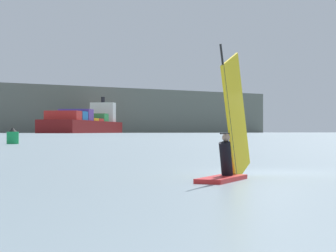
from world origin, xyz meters
The scene contains 4 objects.
ground_plane centered at (0.00, 0.00, 0.00)m, with size 4000.00×4000.00×0.00m, color gray.
windsurfer centered at (-2.45, -2.15, 0.96)m, with size 2.89×2.88×3.84m.
cargo_ship centered at (129.14, 567.57, 8.82)m, with size 114.34×165.02×37.69m.
channel_buoy centered at (-1.67, 51.66, 0.80)m, with size 1.29×1.29×1.82m.
Camera 1 is at (-10.32, -17.96, 1.33)m, focal length 67.50 mm.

